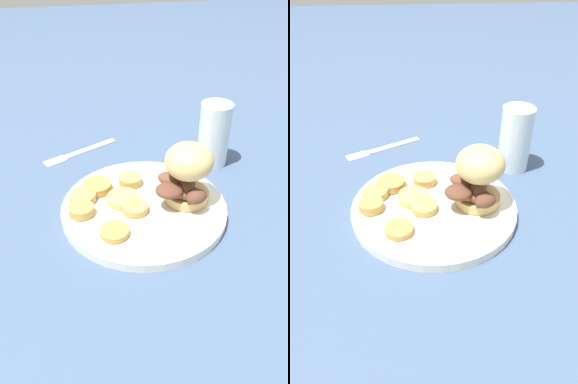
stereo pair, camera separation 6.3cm
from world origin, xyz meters
The scene contains 12 objects.
ground_plane centered at (0.00, 0.00, 0.00)m, with size 4.00×4.00×0.00m, color #3D5170.
dinner_plate centered at (0.00, 0.00, 0.01)m, with size 0.28×0.28×0.02m.
sandwich centered at (0.00, -0.07, 0.07)m, with size 0.10×0.10×0.11m.
potato_round_0 centered at (-0.07, 0.06, 0.02)m, with size 0.05×0.05×0.01m, color #BC8942.
potato_round_1 centered at (0.06, 0.07, 0.02)m, with size 0.05×0.05×0.01m, color #BC8942.
potato_round_2 centered at (0.02, 0.03, 0.02)m, with size 0.06×0.06×0.01m, color tan.
potato_round_3 centered at (0.03, 0.10, 0.02)m, with size 0.05×0.05×0.01m, color tan.
potato_round_4 centered at (-0.01, 0.02, 0.02)m, with size 0.04×0.04×0.01m, color tan.
potato_round_5 centered at (0.07, 0.01, 0.02)m, with size 0.04×0.04×0.01m, color tan.
potato_round_6 centered at (-0.01, 0.11, 0.02)m, with size 0.04×0.04×0.01m, color #BC8942.
fork centered at (0.23, 0.10, 0.00)m, with size 0.10×0.16×0.00m.
drinking_glass centered at (0.13, -0.17, 0.06)m, with size 0.06×0.06×0.13m.
Camera 2 is at (-0.51, 0.04, 0.41)m, focal length 35.00 mm.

